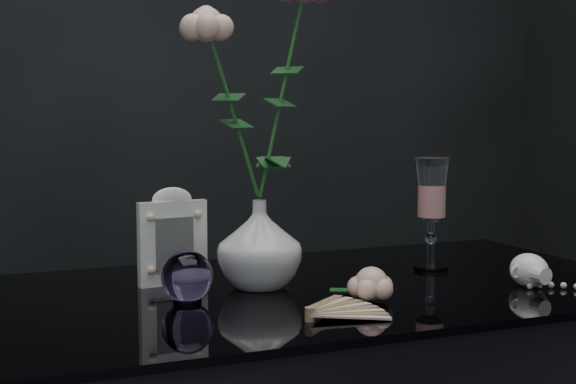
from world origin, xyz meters
name	(u,v)px	position (x,y,z in m)	size (l,w,h in m)	color
vase	(260,244)	(-0.10, 0.08, 0.83)	(0.14, 0.14, 0.14)	silver
wine_glass	(432,214)	(0.23, 0.10, 0.86)	(0.06, 0.06, 0.20)	white
picture_frame	(173,236)	(-0.22, 0.15, 0.84)	(0.12, 0.09, 0.16)	white
paperweight	(187,276)	(-0.24, 0.03, 0.80)	(0.08, 0.08, 0.08)	#8B72B9
paper_fan	(310,313)	(-0.11, -0.14, 0.77)	(0.22, 0.17, 0.02)	beige
loose_rose	(371,284)	(0.02, -0.07, 0.79)	(0.12, 0.15, 0.05)	#F2B49C
pearl_jar	(529,269)	(0.30, -0.08, 0.79)	(0.19, 0.20, 0.06)	white
roses	(263,77)	(-0.10, 0.07, 1.10)	(0.24, 0.11, 0.42)	#FFBCA6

